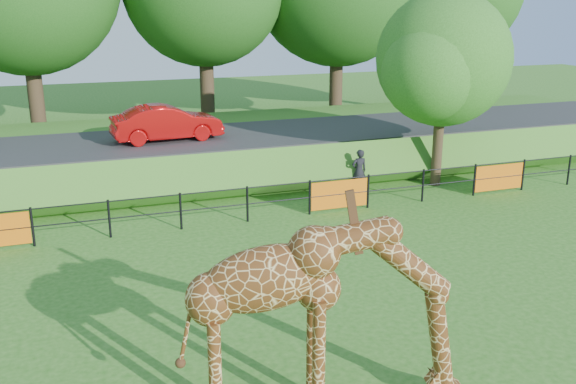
% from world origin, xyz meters
% --- Properties ---
extents(ground, '(90.00, 90.00, 0.00)m').
position_xyz_m(ground, '(0.00, 0.00, 0.00)').
color(ground, '#2A6519').
rests_on(ground, ground).
extents(giraffe, '(4.66, 1.85, 3.27)m').
position_xyz_m(giraffe, '(-1.40, -1.26, 1.64)').
color(giraffe, '#542C11').
rests_on(giraffe, ground).
extents(perimeter_fence, '(28.07, 0.10, 1.10)m').
position_xyz_m(perimeter_fence, '(0.00, 8.00, 0.55)').
color(perimeter_fence, black).
rests_on(perimeter_fence, ground).
extents(embankment, '(40.00, 9.00, 1.30)m').
position_xyz_m(embankment, '(0.00, 15.50, 0.65)').
color(embankment, '#2A6519').
rests_on(embankment, ground).
extents(road, '(40.00, 5.00, 0.12)m').
position_xyz_m(road, '(0.00, 14.00, 1.36)').
color(road, '#29292B').
rests_on(road, embankment).
extents(car_red, '(4.08, 1.71, 1.31)m').
position_xyz_m(car_red, '(-1.36, 13.80, 2.08)').
color(car_red, '#BB0D0D').
rests_on(car_red, road).
extents(visitor, '(0.55, 0.36, 1.51)m').
position_xyz_m(visitor, '(4.50, 9.71, 0.75)').
color(visitor, black).
rests_on(visitor, ground).
extents(tree_east, '(5.40, 4.71, 6.76)m').
position_xyz_m(tree_east, '(7.60, 9.63, 4.28)').
color(tree_east, black).
rests_on(tree_east, ground).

